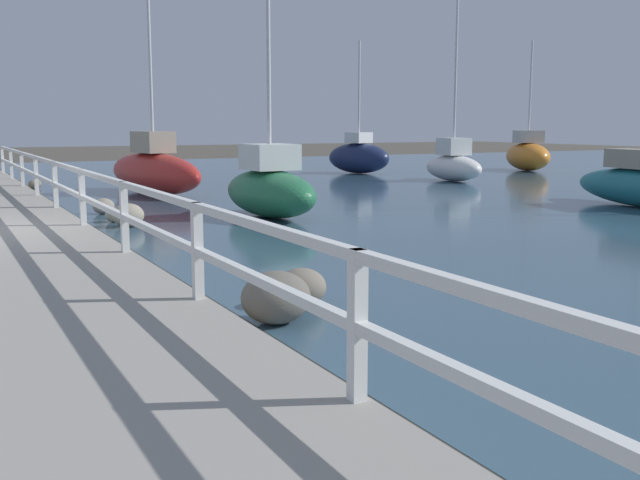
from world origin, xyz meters
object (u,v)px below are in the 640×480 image
at_px(sailboat_red, 154,170).
at_px(sailboat_navy, 359,157).
at_px(sailboat_white, 453,164).
at_px(sailboat_orange, 528,155).
at_px(sailboat_green, 270,189).

bearing_deg(sailboat_red, sailboat_navy, 17.96).
distance_m(sailboat_white, sailboat_red, 11.13).
distance_m(sailboat_white, sailboat_orange, 7.68).
relative_size(sailboat_navy, sailboat_green, 1.08).
height_order(sailboat_orange, sailboat_navy, sailboat_orange).
relative_size(sailboat_red, sailboat_orange, 0.99).
distance_m(sailboat_white, sailboat_navy, 5.42).
xyz_separation_m(sailboat_white, sailboat_navy, (-0.90, 5.34, 0.10)).
bearing_deg(sailboat_green, sailboat_white, 32.27).
xyz_separation_m(sailboat_navy, sailboat_green, (-9.46, -12.22, -0.07)).
bearing_deg(sailboat_navy, sailboat_red, -175.17).
xyz_separation_m(sailboat_orange, sailboat_navy, (-7.73, 1.84, -0.01)).
bearing_deg(sailboat_green, sailboat_navy, 50.93).
xyz_separation_m(sailboat_red, sailboat_orange, (17.96, 3.54, 0.01)).
xyz_separation_m(sailboat_white, sailboat_green, (-10.35, -6.88, 0.03)).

